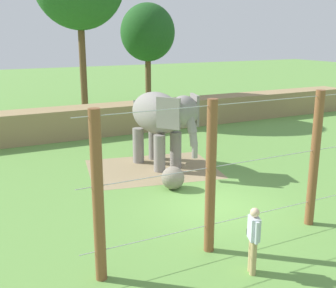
# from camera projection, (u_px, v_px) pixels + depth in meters

# --- Properties ---
(ground_plane) EXTENTS (120.00, 120.00, 0.00)m
(ground_plane) POSITION_uv_depth(u_px,v_px,m) (214.00, 205.00, 14.01)
(ground_plane) COLOR #609342
(dirt_patch) EXTENTS (5.95, 4.94, 0.01)m
(dirt_patch) POSITION_uv_depth(u_px,v_px,m) (152.00, 169.00, 17.77)
(dirt_patch) COLOR #937F5B
(dirt_patch) RESTS_ON ground
(embankment_wall) EXTENTS (36.00, 1.80, 1.62)m
(embankment_wall) POSITION_uv_depth(u_px,v_px,m) (103.00, 120.00, 23.78)
(embankment_wall) COLOR #997F56
(embankment_wall) RESTS_ON ground
(elephant) EXTENTS (2.16, 4.33, 3.24)m
(elephant) POSITION_uv_depth(u_px,v_px,m) (161.00, 117.00, 17.54)
(elephant) COLOR gray
(elephant) RESTS_ON ground
(enrichment_ball) EXTENTS (0.85, 0.85, 0.85)m
(enrichment_ball) POSITION_uv_depth(u_px,v_px,m) (173.00, 178.00, 15.39)
(enrichment_ball) COLOR gray
(enrichment_ball) RESTS_ON ground
(cable_fence) EXTENTS (10.43, 0.26, 4.03)m
(cable_fence) POSITION_uv_depth(u_px,v_px,m) (266.00, 168.00, 11.38)
(cable_fence) COLOR brown
(cable_fence) RESTS_ON ground
(zookeeper) EXTENTS (0.34, 0.59, 1.67)m
(zookeeper) POSITION_uv_depth(u_px,v_px,m) (253.00, 238.00, 9.84)
(zookeeper) COLOR tan
(zookeeper) RESTS_ON ground
(tree_left_of_centre) EXTENTS (4.06, 4.06, 7.73)m
(tree_left_of_centre) POSITION_uv_depth(u_px,v_px,m) (148.00, 33.00, 31.30)
(tree_left_of_centre) COLOR brown
(tree_left_of_centre) RESTS_ON ground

